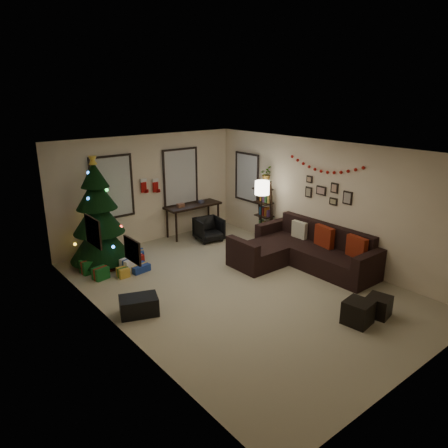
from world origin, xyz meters
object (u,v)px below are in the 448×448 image
(sofa, at_px, (302,252))
(desk, at_px, (193,208))
(christmas_tree, at_px, (98,219))
(desk_chair, at_px, (209,229))
(bookshelf, at_px, (265,212))

(sofa, bearing_deg, desk, 101.74)
(christmas_tree, height_order, sofa, christmas_tree)
(desk_chair, bearing_deg, christmas_tree, -176.53)
(desk_chair, bearing_deg, desk, 102.20)
(christmas_tree, distance_m, bookshelf, 4.08)
(desk_chair, height_order, bookshelf, bookshelf)
(desk, bearing_deg, christmas_tree, -172.34)
(christmas_tree, bearing_deg, desk_chair, -5.73)
(sofa, relative_size, desk_chair, 4.75)
(sofa, bearing_deg, bookshelf, 74.20)
(desk, distance_m, desk_chair, 0.78)
(desk, height_order, bookshelf, bookshelf)
(sofa, height_order, bookshelf, bookshelf)
(bookshelf, bearing_deg, sofa, -105.80)
(sofa, height_order, desk, sofa)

